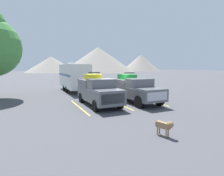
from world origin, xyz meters
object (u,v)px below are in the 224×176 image
Objects in this scene: pickup_truck_a at (98,90)px; camper_trailer_a at (74,76)px; pickup_truck_b at (134,88)px; dog at (165,125)px.

camper_trailer_a is at bearing 89.71° from pickup_truck_a.
pickup_truck_b is (3.31, -0.19, 0.00)m from pickup_truck_a.
pickup_truck_b is 6.33× the size of dog.
camper_trailer_a reaches higher than pickup_truck_b.
dog is at bearing -111.47° from pickup_truck_b.
camper_trailer_a is 16.54m from dog.
pickup_truck_a reaches higher than dog.
pickup_truck_a is 8.94m from camper_trailer_a.
pickup_truck_b is 0.67× the size of camper_trailer_a.
pickup_truck_a is 7.61m from dog.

